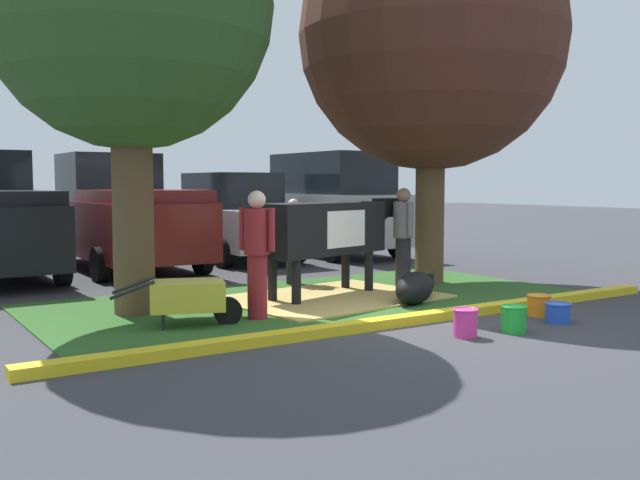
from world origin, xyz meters
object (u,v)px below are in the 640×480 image
Objects in this scene: calf_lying at (415,288)px; pickup_truck_maroon at (121,215)px; cow_holstein at (327,229)px; bucket_pink at (465,322)px; person_handler at (257,251)px; bucket_blue at (558,312)px; hatchback_white at (232,218)px; suv_dark_grey at (331,204)px; wheelbarrow at (189,296)px; person_visitor_near at (403,235)px; bucket_orange at (539,305)px; person_visitor_far at (294,239)px; shade_tree_left at (129,7)px; shade_tree_right at (432,38)px; bucket_green at (514,318)px.

calf_lying is 0.23× the size of pickup_truck_maroon.
bucket_pink is at bearing -94.54° from cow_holstein.
bucket_pink is (1.54, -2.24, -0.74)m from person_handler.
hatchback_white is at bearing 91.02° from bucket_blue.
suv_dark_grey is (2.58, -0.31, 0.29)m from hatchback_white.
pickup_truck_maroon reaches higher than wheelbarrow.
pickup_truck_maroon reaches higher than bucket_blue.
hatchback_white is (-0.37, 5.74, 0.06)m from person_visitor_near.
wheelbarrow is at bearing 156.22° from bucket_orange.
bucket_blue is at bearing -105.39° from suv_dark_grey.
pickup_truck_maroon reaches higher than person_visitor_far.
shade_tree_left is at bearing 128.18° from bucket_pink.
shade_tree_right reaches higher than shade_tree_left.
person_visitor_far reaches higher than bucket_pink.
person_handler is at bearing -162.52° from person_visitor_near.
shade_tree_right is 4.39× the size of person_visitor_far.
person_handler is 1.07m from wheelbarrow.
cow_holstein reaches higher than bucket_pink.
person_visitor_near is at bearing 13.21° from wheelbarrow.
pickup_truck_maroon is at bearing -174.60° from hatchback_white.
hatchback_white is (-1.19, 5.48, -3.32)m from shade_tree_right.
shade_tree_right is 4.01m from cow_holstein.
person_visitor_far is 4.58× the size of bucket_orange.
shade_tree_right is at bearing 42.77° from calf_lying.
person_visitor_near is 5.11× the size of bucket_blue.
cow_holstein is 1.81× the size of person_handler.
pickup_truck_maroon is at bearing 126.52° from shade_tree_right.
bucket_pink is (-1.00, -2.05, -0.07)m from calf_lying.
shade_tree_left is 18.18× the size of bucket_blue.
bucket_green is (3.13, -2.43, -0.22)m from wheelbarrow.
hatchback_white is at bearing 77.92° from person_visitor_far.
wheelbarrow reaches higher than calf_lying.
shade_tree_left reaches higher than bucket_orange.
shade_tree_left reaches higher than pickup_truck_maroon.
cow_holstein is at bearing 20.13° from wheelbarrow.
shade_tree_left is at bearing -179.54° from shade_tree_right.
shade_tree_left is 4.01× the size of person_visitor_far.
bucket_orange is at bearing -64.65° from calf_lying.
suv_dark_grey reaches higher than bucket_blue.
wheelbarrow is 4.65m from bucket_orange.
hatchback_white is (-0.16, 9.08, 0.85)m from bucket_blue.
cow_holstein is 2.42× the size of calf_lying.
shade_tree_right is 5.28m from bucket_orange.
shade_tree_right is at bearing -77.73° from hatchback_white.
suv_dark_grey is at bearing -0.64° from pickup_truck_maroon.
shade_tree_right is at bearing 62.02° from bucket_green.
bucket_blue is 0.50m from bucket_orange.
cow_holstein is 9.25× the size of bucket_pink.
bucket_green is 0.93m from bucket_blue.
bucket_orange is 0.07× the size of suv_dark_grey.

